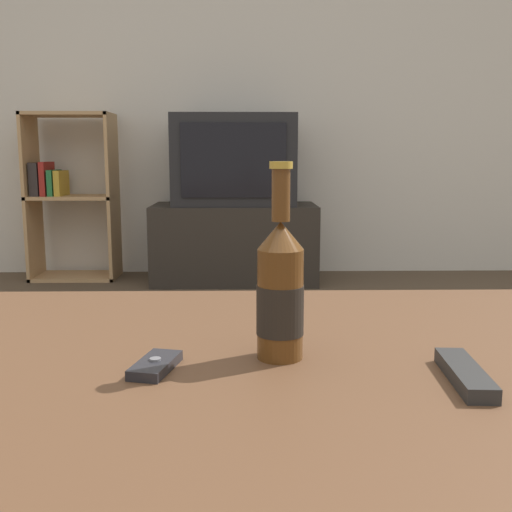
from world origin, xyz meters
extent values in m
cube|color=beige|center=(0.00, 3.02, 1.30)|extent=(8.00, 0.05, 2.60)
cube|color=brown|center=(0.00, 0.00, 0.44)|extent=(1.17, 0.83, 0.04)
cylinder|color=#492F1E|center=(-0.53, 0.35, 0.21)|extent=(0.07, 0.07, 0.42)
cylinder|color=#492F1E|center=(0.53, 0.35, 0.21)|extent=(0.07, 0.07, 0.42)
cube|color=#28231E|center=(-0.08, 2.71, 0.23)|extent=(0.97, 0.48, 0.46)
cube|color=black|center=(-0.08, 2.71, 0.72)|extent=(0.71, 0.45, 0.52)
cube|color=black|center=(-0.08, 2.48, 0.72)|extent=(0.58, 0.01, 0.41)
cube|color=tan|center=(-1.31, 2.81, 0.50)|extent=(0.02, 0.30, 1.00)
cube|color=tan|center=(-0.82, 2.81, 0.50)|extent=(0.02, 0.30, 1.00)
cube|color=tan|center=(-1.07, 2.81, 0.01)|extent=(0.51, 0.30, 0.02)
cube|color=tan|center=(-1.07, 2.81, 0.50)|extent=(0.51, 0.30, 0.02)
cube|color=tan|center=(-1.07, 2.81, 0.99)|extent=(0.51, 0.30, 0.02)
cube|color=#2D2828|center=(-1.27, 2.81, 0.61)|extent=(0.05, 0.21, 0.20)
cube|color=maroon|center=(-1.21, 2.81, 0.61)|extent=(0.03, 0.21, 0.20)
cube|color=#236B38|center=(-1.17, 2.81, 0.59)|extent=(0.03, 0.21, 0.15)
cube|color=#B7932D|center=(-1.13, 2.81, 0.59)|extent=(0.04, 0.21, 0.15)
cylinder|color=#563314|center=(0.03, -0.03, 0.54)|extent=(0.07, 0.07, 0.16)
cylinder|color=black|center=(0.03, -0.03, 0.53)|extent=(0.07, 0.07, 0.07)
cone|color=#563314|center=(0.03, -0.03, 0.64)|extent=(0.07, 0.07, 0.04)
cylinder|color=#563314|center=(0.03, -0.03, 0.70)|extent=(0.03, 0.03, 0.07)
cylinder|color=#B79333|center=(0.03, -0.03, 0.74)|extent=(0.03, 0.03, 0.01)
cube|color=#232328|center=(-0.14, -0.07, 0.47)|extent=(0.07, 0.11, 0.01)
cylinder|color=slate|center=(-0.14, -0.07, 0.47)|extent=(0.02, 0.02, 0.00)
cube|color=#282828|center=(0.27, -0.12, 0.47)|extent=(0.05, 0.16, 0.02)
camera|label=1|loc=(-0.02, -0.86, 0.75)|focal=42.00mm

